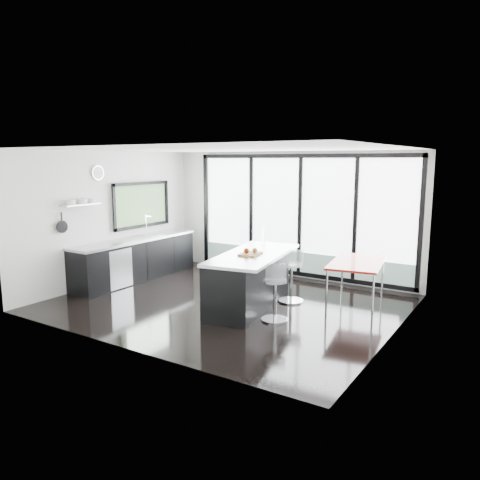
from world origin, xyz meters
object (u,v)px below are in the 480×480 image
Objects in this scene: bar_stool_near at (275,300)px; red_table at (356,283)px; island at (249,279)px; bar_stool_far at (291,282)px.

red_table is at bearing 37.47° from bar_stool_near.
red_table is (0.85, 1.52, 0.05)m from bar_stool_near.
bar_stool_far is at bearing 48.92° from island.
bar_stool_far is at bearing 79.14° from bar_stool_near.
red_table reaches higher than bar_stool_near.
island reaches higher than bar_stool_far.
bar_stool_near is at bearing -89.32° from bar_stool_far.
bar_stool_far is at bearing -157.95° from red_table.
red_table is (1.62, 1.05, -0.09)m from island.
red_table reaches higher than bar_stool_far.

